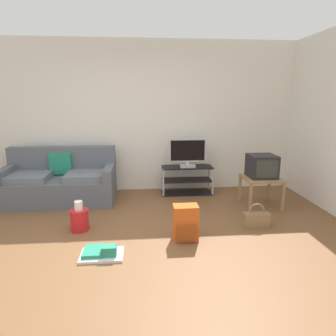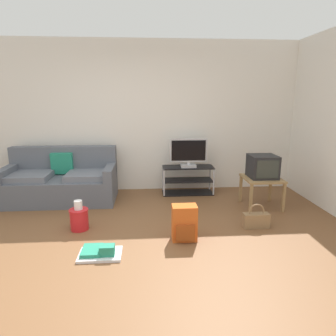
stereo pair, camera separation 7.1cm
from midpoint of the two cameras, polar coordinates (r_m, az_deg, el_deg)
The scene contains 11 objects.
ground_plane at distance 3.57m, azimuth -7.58°, elevation -15.54°, with size 9.00×9.80×0.02m, color brown.
wall_back at distance 5.60m, azimuth -6.54°, elevation 9.49°, with size 9.00×0.10×2.70m, color silver.
couch at distance 5.37m, azimuth -19.15°, elevation -2.41°, with size 1.80×0.87×0.88m.
tv_stand at distance 5.46m, azimuth 4.14°, elevation -2.28°, with size 0.91×0.37×0.50m.
flat_tv at distance 5.33m, azimuth 4.26°, elevation 2.84°, with size 0.66×0.22×0.51m.
side_table at distance 4.98m, azimuth 17.73°, elevation -2.52°, with size 0.57×0.57×0.48m.
crt_tv at distance 4.93m, azimuth 17.86°, elevation 0.29°, with size 0.41×0.41×0.35m.
backpack at distance 3.73m, azimuth 3.67°, elevation -10.35°, with size 0.30×0.27×0.44m.
handbag at distance 4.26m, azimuth 16.78°, elevation -9.34°, with size 0.34×0.13×0.33m.
cleaning_bucket at distance 4.16m, azimuth -16.00°, elevation -9.00°, with size 0.25×0.25×0.40m.
floor_tray at distance 3.51m, azimuth -12.22°, elevation -15.33°, with size 0.47×0.33×0.14m.
Camera 2 is at (0.27, -3.13, 1.70)m, focal length 32.22 mm.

